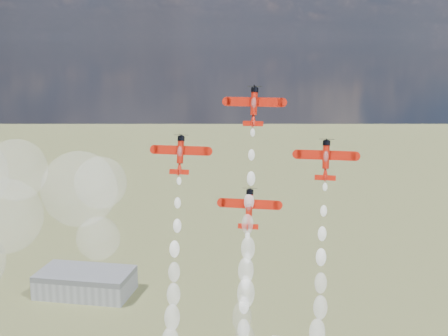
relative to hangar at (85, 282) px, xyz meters
name	(u,v)px	position (x,y,z in m)	size (l,w,h in m)	color
hangar	(85,282)	(0.00, 0.00, 0.00)	(50.00, 28.00, 13.00)	gray
plane_lead	(254,106)	(114.01, -166.13, 116.00)	(12.11, 4.78, 8.46)	#B91709
plane_left	(180,154)	(98.33, -169.13, 105.44)	(12.11, 4.78, 8.46)	#B91709
plane_right	(326,159)	(129.70, -169.13, 105.44)	(12.11, 4.78, 8.46)	#B91709
plane_slot	(249,208)	(114.01, -172.13, 94.87)	(12.11, 4.78, 8.46)	#B91709
smoke_trail_lead	(243,333)	(113.91, -179.07, 69.56)	(5.65, 17.41, 55.36)	white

